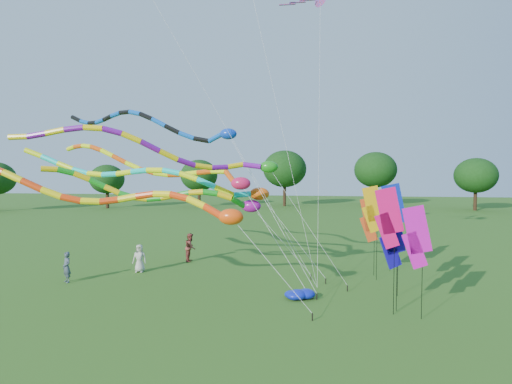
# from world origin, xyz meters

# --- Properties ---
(ground) EXTENTS (160.00, 160.00, 0.00)m
(ground) POSITION_xyz_m (0.00, 0.00, 0.00)
(ground) COLOR #265A18
(ground) RESTS_ON ground
(tree_ring) EXTENTS (120.79, 122.20, 9.68)m
(tree_ring) POSITION_xyz_m (-7.98, 0.10, 5.81)
(tree_ring) COLOR #382314
(tree_ring) RESTS_ON ground
(tube_kite_red) EXTENTS (13.97, 1.27, 6.70)m
(tube_kite_red) POSITION_xyz_m (-4.82, 0.49, 4.61)
(tube_kite_red) COLOR black
(tube_kite_red) RESTS_ON ground
(tube_kite_orange) EXTENTS (15.50, 6.56, 8.08)m
(tube_kite_orange) POSITION_xyz_m (-5.94, 6.96, 5.94)
(tube_kite_orange) COLOR black
(tube_kite_orange) RESTS_ON ground
(tube_kite_purple) EXTENTS (13.61, 4.85, 8.19)m
(tube_kite_purple) POSITION_xyz_m (-3.42, 1.80, 6.50)
(tube_kite_purple) COLOR black
(tube_kite_purple) RESTS_ON ground
(tube_kite_blue) EXTENTS (14.21, 4.77, 9.55)m
(tube_kite_blue) POSITION_xyz_m (-5.64, 5.28, 8.06)
(tube_kite_blue) COLOR black
(tube_kite_blue) RESTS_ON ground
(tube_kite_cyan) EXTENTS (16.39, 1.30, 7.55)m
(tube_kite_cyan) POSITION_xyz_m (-5.43, 5.68, 5.33)
(tube_kite_cyan) COLOR black
(tube_kite_cyan) RESTS_ON ground
(tube_kite_green) EXTENTS (12.61, 3.75, 6.52)m
(tube_kite_green) POSITION_xyz_m (-4.27, 4.71, 4.53)
(tube_kite_green) COLOR black
(tube_kite_green) RESTS_ON ground
(banner_pole_blue_b) EXTENTS (1.16, 0.13, 5.21)m
(banner_pole_blue_b) POSITION_xyz_m (5.90, 4.13, 3.94)
(banner_pole_blue_b) COLOR black
(banner_pole_blue_b) RESTS_ON ground
(banner_pole_violet) EXTENTS (1.10, 0.52, 4.78)m
(banner_pole_violet) POSITION_xyz_m (6.41, 9.01, 3.52)
(banner_pole_violet) COLOR black
(banner_pole_violet) RESTS_ON ground
(banner_pole_blue_a) EXTENTS (1.12, 0.47, 4.26)m
(banner_pole_blue_a) POSITION_xyz_m (5.48, 1.88, 3.01)
(banner_pole_blue_a) COLOR black
(banner_pole_blue_a) RESTS_ON ground
(banner_pole_magenta_a) EXTENTS (1.16, 0.09, 5.14)m
(banner_pole_magenta_a) POSITION_xyz_m (5.28, 1.54, 3.88)
(banner_pole_magenta_a) COLOR black
(banner_pole_magenta_a) RESTS_ON ground
(banner_pole_red) EXTENTS (1.16, 0.25, 4.33)m
(banner_pole_red) POSITION_xyz_m (5.34, 7.96, 3.07)
(banner_pole_red) COLOR black
(banner_pole_red) RESTS_ON ground
(banner_pole_orange) EXTENTS (1.16, 0.09, 5.00)m
(banner_pole_orange) POSITION_xyz_m (5.35, 6.99, 3.73)
(banner_pole_orange) COLOR black
(banner_pole_orange) RESTS_ON ground
(banner_pole_magenta_b) EXTENTS (1.16, 0.11, 4.46)m
(banner_pole_magenta_b) POSITION_xyz_m (6.26, 1.13, 3.20)
(banner_pole_magenta_b) COLOR black
(banner_pole_magenta_b) RESTS_ON ground
(blue_nylon_heap) EXTENTS (0.71, 1.31, 0.36)m
(blue_nylon_heap) POSITION_xyz_m (1.93, 3.28, 0.17)
(blue_nylon_heap) COLOR #0D1EB2
(blue_nylon_heap) RESTS_ON ground
(person_a) EXTENTS (0.82, 0.57, 1.57)m
(person_a) POSITION_xyz_m (-7.49, 6.88, 0.79)
(person_a) COLOR #BBB6A9
(person_a) RESTS_ON ground
(person_b) EXTENTS (0.69, 0.64, 1.58)m
(person_b) POSITION_xyz_m (-10.29, 4.23, 0.79)
(person_b) COLOR #3F4A58
(person_b) RESTS_ON ground
(person_c) EXTENTS (0.74, 0.91, 1.79)m
(person_c) POSITION_xyz_m (-5.46, 10.05, 0.89)
(person_c) COLOR brown
(person_c) RESTS_ON ground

